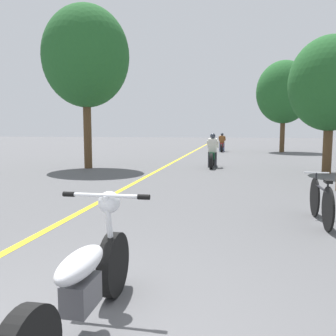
# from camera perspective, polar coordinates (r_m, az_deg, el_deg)

# --- Properties ---
(lane_stripe_center) EXTENTS (0.14, 48.00, 0.01)m
(lane_stripe_center) POSITION_cam_1_polar(r_m,az_deg,el_deg) (14.85, -0.73, 0.10)
(lane_stripe_center) COLOR yellow
(lane_stripe_center) RESTS_ON ground
(roadside_tree_right_near) EXTENTS (2.92, 2.63, 4.89)m
(roadside_tree_right_near) POSITION_cam_1_polar(r_m,az_deg,el_deg) (14.16, 24.63, 12.16)
(roadside_tree_right_near) COLOR #513A23
(roadside_tree_right_near) RESTS_ON ground
(roadside_tree_right_far) EXTENTS (3.66, 3.29, 6.16)m
(roadside_tree_right_far) POSITION_cam_1_polar(r_m,az_deg,el_deg) (25.71, 18.08, 11.47)
(roadside_tree_right_far) COLOR #513A23
(roadside_tree_right_far) RESTS_ON ground
(roadside_tree_left) EXTENTS (3.50, 3.15, 6.49)m
(roadside_tree_left) POSITION_cam_1_polar(r_m,az_deg,el_deg) (15.18, -13.07, 16.97)
(roadside_tree_left) COLOR #513A23
(roadside_tree_left) RESTS_ON ground
(motorcycle_foreground) EXTENTS (0.83, 2.10, 1.05)m
(motorcycle_foreground) POSITION_cam_1_polar(r_m,az_deg,el_deg) (3.01, -13.34, -17.48)
(motorcycle_foreground) COLOR black
(motorcycle_foreground) RESTS_ON ground
(motorcycle_rider_lead) EXTENTS (0.50, 2.00, 1.43)m
(motorcycle_rider_lead) POSITION_cam_1_polar(r_m,az_deg,el_deg) (14.97, 7.15, 2.15)
(motorcycle_rider_lead) COLOR black
(motorcycle_rider_lead) RESTS_ON ground
(motorcycle_rider_far) EXTENTS (0.50, 1.98, 1.30)m
(motorcycle_rider_far) POSITION_cam_1_polar(r_m,az_deg,el_deg) (25.24, 8.65, 3.75)
(motorcycle_rider_far) COLOR black
(motorcycle_rider_far) RESTS_ON ground
(bicycle_parked) EXTENTS (0.44, 1.71, 0.84)m
(bicycle_parked) POSITION_cam_1_polar(r_m,az_deg,el_deg) (6.69, 23.33, -4.92)
(bicycle_parked) COLOR black
(bicycle_parked) RESTS_ON ground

